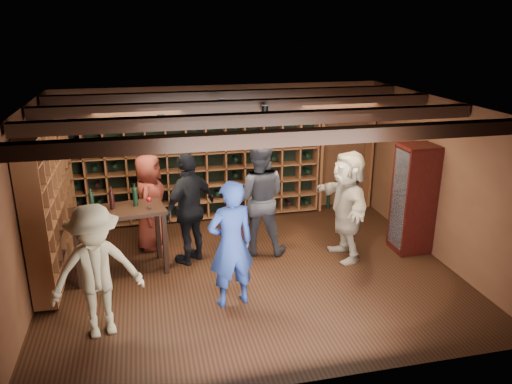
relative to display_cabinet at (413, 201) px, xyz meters
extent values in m
plane|color=black|center=(-2.71, -0.20, -0.86)|extent=(6.00, 6.00, 0.00)
plane|color=#58321E|center=(-2.71, 2.30, 0.39)|extent=(6.00, 0.00, 6.00)
plane|color=#58321E|center=(-2.71, -2.70, 0.39)|extent=(6.00, 0.00, 6.00)
plane|color=#58321E|center=(-5.71, -0.20, 0.39)|extent=(0.00, 5.00, 5.00)
plane|color=#58321E|center=(0.29, -0.20, 0.39)|extent=(0.00, 5.00, 5.00)
plane|color=black|center=(-2.71, -0.20, 1.64)|extent=(6.00, 6.00, 0.00)
cube|color=black|center=(-2.71, -1.80, 1.56)|extent=(5.90, 0.18, 0.16)
cube|color=black|center=(-2.71, -0.70, 1.56)|extent=(5.90, 0.18, 0.16)
cube|color=black|center=(-2.71, 0.40, 1.56)|extent=(5.90, 0.18, 0.16)
cube|color=black|center=(-2.71, 1.50, 1.56)|extent=(5.90, 0.18, 0.16)
cylinder|color=black|center=(-3.91, -0.20, 1.53)|extent=(0.10, 0.10, 0.10)
cylinder|color=black|center=(-2.41, 0.20, 1.53)|extent=(0.10, 0.10, 0.10)
cylinder|color=black|center=(-1.31, -0.50, 1.53)|extent=(0.10, 0.10, 0.10)
cylinder|color=black|center=(-2.91, 1.00, 1.53)|extent=(0.10, 0.10, 0.10)
cube|color=brown|center=(-3.24, 2.13, 0.29)|extent=(4.65, 0.30, 2.20)
cube|color=black|center=(-3.24, 2.13, 0.29)|extent=(4.56, 0.02, 2.16)
cube|color=brown|center=(-5.54, 0.62, 0.29)|extent=(0.30, 2.65, 2.20)
cube|color=black|center=(-5.54, 0.62, 0.29)|extent=(0.29, 0.02, 2.16)
cube|color=brown|center=(-0.31, 2.12, 0.99)|extent=(1.15, 0.32, 0.04)
cube|color=brown|center=(0.21, 2.12, 0.07)|extent=(0.05, 0.28, 1.85)
cube|color=brown|center=(-0.83, 2.12, 0.07)|extent=(0.05, 0.28, 1.85)
cube|color=tan|center=(-0.71, 2.12, 1.11)|extent=(0.40, 0.30, 0.20)
cube|color=tan|center=(-0.26, 2.12, 1.11)|extent=(0.40, 0.30, 0.20)
cube|color=tan|center=(0.09, 2.12, 1.11)|extent=(0.40, 0.30, 0.20)
cube|color=black|center=(0.01, 0.00, -0.81)|extent=(0.55, 0.50, 0.10)
cube|color=black|center=(0.01, 0.00, 0.04)|extent=(0.55, 0.50, 1.70)
cube|color=white|center=(-0.25, 0.00, 0.04)|extent=(0.01, 0.46, 1.60)
cube|color=black|center=(0.01, 0.00, 0.04)|extent=(0.50, 0.44, 0.02)
sphere|color=#59260C|center=(-0.01, 0.00, 0.14)|extent=(0.18, 0.18, 0.18)
imported|color=navy|center=(-3.15, -0.98, 0.01)|extent=(0.70, 0.53, 1.72)
imported|color=black|center=(-2.44, 0.49, 0.08)|extent=(1.06, 0.92, 1.87)
imported|color=maroon|center=(-4.13, 1.05, -0.06)|extent=(0.71, 0.89, 1.60)
imported|color=black|center=(-3.54, 0.40, 0.02)|extent=(1.06, 1.00, 1.76)
imported|color=gray|center=(-4.80, -1.30, -0.03)|extent=(1.18, 0.83, 1.65)
imported|color=tan|center=(-1.14, 0.00, 0.02)|extent=(0.52, 1.62, 1.75)
cube|color=black|center=(-4.60, 0.24, 0.12)|extent=(1.42, 0.87, 0.06)
cube|color=black|center=(-5.17, -0.12, -0.38)|extent=(0.08, 0.08, 0.96)
cube|color=black|center=(-3.96, 0.06, -0.38)|extent=(0.08, 0.08, 0.96)
cube|color=black|center=(-5.25, 0.43, -0.38)|extent=(0.08, 0.08, 0.96)
cube|color=black|center=(-4.04, 0.61, -0.38)|extent=(0.08, 0.08, 0.96)
cylinder|color=black|center=(-4.94, 0.25, 0.29)|extent=(0.07, 0.07, 0.28)
cylinder|color=black|center=(-4.67, 0.29, 0.29)|extent=(0.07, 0.07, 0.28)
cylinder|color=black|center=(-4.34, 0.34, 0.29)|extent=(0.07, 0.07, 0.28)
camera|label=1|loc=(-4.14, -6.78, 2.73)|focal=35.00mm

